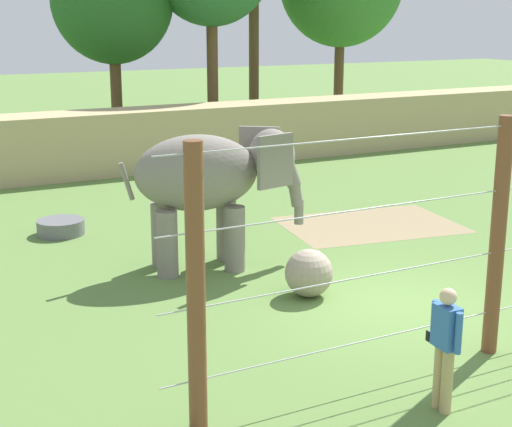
# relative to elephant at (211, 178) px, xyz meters

# --- Properties ---
(ground_plane) EXTENTS (120.00, 120.00, 0.00)m
(ground_plane) POSITION_rel_elephant_xyz_m (1.95, -3.42, -1.84)
(ground_plane) COLOR #5B7F3D
(dirt_patch) EXTENTS (4.60, 3.55, 0.01)m
(dirt_patch) POSITION_rel_elephant_xyz_m (4.79, 1.15, -1.84)
(dirt_patch) COLOR #937F5B
(dirt_patch) RESTS_ON ground
(embankment_wall) EXTENTS (36.00, 1.80, 2.01)m
(embankment_wall) POSITION_rel_elephant_xyz_m (1.95, 10.42, -0.84)
(embankment_wall) COLOR tan
(embankment_wall) RESTS_ON ground
(elephant) EXTENTS (3.70, 1.92, 2.78)m
(elephant) POSITION_rel_elephant_xyz_m (0.00, 0.00, 0.00)
(elephant) COLOR gray
(elephant) RESTS_ON ground
(enrichment_ball) EXTENTS (0.88, 0.88, 0.88)m
(enrichment_ball) POSITION_rel_elephant_xyz_m (0.85, -2.37, -1.40)
(enrichment_ball) COLOR gray
(enrichment_ball) RESTS_ON ground
(cable_fence) EXTENTS (10.54, 0.23, 3.61)m
(cable_fence) POSITION_rel_elephant_xyz_m (1.97, -5.70, -0.03)
(cable_fence) COLOR brown
(cable_fence) RESTS_ON ground
(zookeeper) EXTENTS (0.24, 0.59, 1.67)m
(zookeeper) POSITION_rel_elephant_xyz_m (0.15, -6.76, -0.92)
(zookeeper) COLOR tan
(zookeeper) RESTS_ON ground
(water_tub) EXTENTS (1.10, 1.10, 0.35)m
(water_tub) POSITION_rel_elephant_xyz_m (-2.12, 3.85, -1.66)
(water_tub) COLOR slate
(water_tub) RESTS_ON ground
(tree_far_right) EXTENTS (4.66, 4.66, 8.03)m
(tree_far_right) POSITION_rel_elephant_xyz_m (3.19, 15.81, 3.71)
(tree_far_right) COLOR brown
(tree_far_right) RESTS_ON ground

